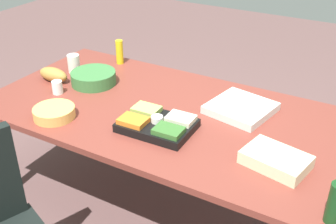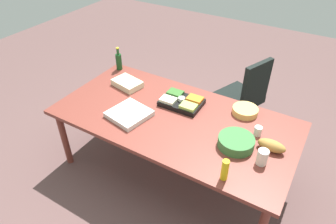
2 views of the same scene
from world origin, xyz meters
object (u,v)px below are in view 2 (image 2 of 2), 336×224
Objects in this scene: chip_bowl at (245,111)px; mayo_jar at (262,157)px; paper_cup at (258,131)px; office_chair at (241,102)px; sheet_cake at (127,83)px; veggie_tray at (182,102)px; wine_bottle at (119,61)px; bread_loaf at (272,146)px; pizza_box at (129,114)px; salad_bowl at (236,142)px; mustard_bottle at (225,170)px; conference_table at (174,122)px.

mayo_jar is at bearing 120.53° from chip_bowl.
paper_cup is 0.33m from chip_bowl.
office_chair is 0.86m from chip_bowl.
sheet_cake is at bearing -13.44° from mayo_jar.
sheet_cake is at bearing 8.11° from chip_bowl.
mayo_jar is at bearing 157.68° from veggie_tray.
sheet_cake is 0.43m from wine_bottle.
bread_loaf is at bearing -97.25° from mayo_jar.
bread_loaf is 1.36m from pizza_box.
paper_cup is at bearing -151.58° from pizza_box.
sheet_cake is 1.01× the size of salad_bowl.
mustard_bottle is at bearing 103.39° from office_chair.
mayo_jar is at bearing -122.88° from mustard_bottle.
salad_bowl reaches higher than chip_bowl.
wine_bottle is at bearing -18.52° from mayo_jar.
office_chair is 1.34m from bread_loaf.
veggie_tray is 1.34× the size of sheet_cake.
bread_loaf reaches higher than chip_bowl.
veggie_tray is at bearing -22.32° from mayo_jar.
sheet_cake is 1.63m from mustard_bottle.
office_chair reaches higher than mayo_jar.
wine_bottle is 1.52× the size of mustard_bottle.
mustard_bottle is 0.37m from mayo_jar.
salad_bowl is at bearing 100.45° from chip_bowl.
sheet_cake is 1.45m from salad_bowl.
office_chair is 2.79× the size of pizza_box.
mustard_bottle is at bearing 137.29° from veggie_tray.
veggie_tray is at bearing -117.63° from pizza_box.
bread_loaf is 1.75× the size of mayo_jar.
chip_bowl reaches higher than pizza_box.
paper_cup reaches higher than veggie_tray.
mustard_bottle is at bearing 151.43° from wine_bottle.
office_chair reaches higher than chip_bowl.
bread_loaf reaches higher than paper_cup.
conference_table is 7.43× the size of sheet_cake.
office_chair is 5.31× the size of mustard_bottle.
sheet_cake is 1.34m from chip_bowl.
office_chair is 1.33m from salad_bowl.
office_chair is 1.63m from wine_bottle.
office_chair is 1.50m from mayo_jar.
pizza_box is at bearing 61.64° from office_chair.
chip_bowl reaches higher than conference_table.
mayo_jar reaches higher than salad_bowl.
bread_loaf is (-0.61, 1.11, 0.43)m from office_chair.
conference_table is 26.42× the size of paper_cup.
sheet_cake is 0.57m from pizza_box.
wine_bottle is at bearing -2.84° from chip_bowl.
paper_cup is 0.36× the size of chip_bowl.
mayo_jar is (0.02, 0.20, 0.02)m from bread_loaf.
mayo_jar is (-2.00, 0.67, -0.04)m from wine_bottle.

